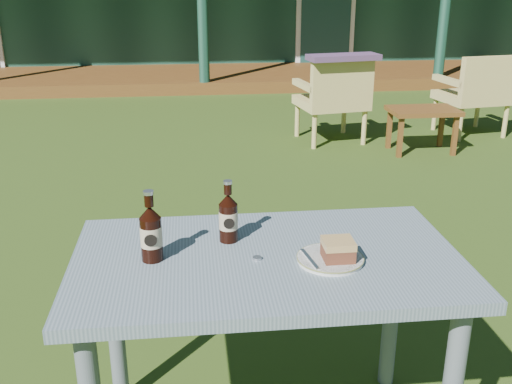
{
  "coord_description": "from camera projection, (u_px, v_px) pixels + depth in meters",
  "views": [
    {
      "loc": [
        -0.22,
        -3.25,
        1.54
      ],
      "look_at": [
        0.0,
        -1.3,
        0.82
      ],
      "focal_mm": 42.0,
      "sensor_mm": 36.0,
      "label": 1
    }
  ],
  "objects": [
    {
      "name": "ground",
      "position": [
        232.0,
        246.0,
        3.59
      ],
      "size": [
        80.0,
        80.0,
        0.0
      ],
      "primitive_type": "plane",
      "color": "#334916"
    },
    {
      "name": "cafe_table",
      "position": [
        267.0,
        284.0,
        1.89
      ],
      "size": [
        1.2,
        0.7,
        0.72
      ],
      "color": "slate",
      "rests_on": "ground"
    },
    {
      "name": "plate",
      "position": [
        330.0,
        259.0,
        1.81
      ],
      "size": [
        0.2,
        0.2,
        0.01
      ],
      "color": "silver",
      "rests_on": "cafe_table"
    },
    {
      "name": "cake_slice",
      "position": [
        338.0,
        249.0,
        1.79
      ],
      "size": [
        0.09,
        0.09,
        0.06
      ],
      "color": "#5A2D1C",
      "rests_on": "plate"
    },
    {
      "name": "fork",
      "position": [
        310.0,
        259.0,
        1.79
      ],
      "size": [
        0.03,
        0.14,
        0.0
      ],
      "primitive_type": "cube",
      "rotation": [
        0.0,
        0.0,
        0.16
      ],
      "color": "silver",
      "rests_on": "plate"
    },
    {
      "name": "cola_bottle_near",
      "position": [
        228.0,
        217.0,
        1.93
      ],
      "size": [
        0.06,
        0.06,
        0.21
      ],
      "color": "black",
      "rests_on": "cafe_table"
    },
    {
      "name": "cola_bottle_far",
      "position": [
        151.0,
        233.0,
        1.79
      ],
      "size": [
        0.07,
        0.07,
        0.22
      ],
      "color": "black",
      "rests_on": "cafe_table"
    },
    {
      "name": "bottle_cap",
      "position": [
        257.0,
        258.0,
        1.82
      ],
      "size": [
        0.03,
        0.03,
        0.01
      ],
      "primitive_type": "cylinder",
      "color": "silver",
      "rests_on": "cafe_table"
    },
    {
      "name": "armchair_left",
      "position": [
        334.0,
        96.0,
        5.61
      ],
      "size": [
        0.68,
        0.65,
        0.8
      ],
      "color": "tan",
      "rests_on": "ground"
    },
    {
      "name": "armchair_right",
      "position": [
        477.0,
        91.0,
        5.85
      ],
      "size": [
        0.67,
        0.64,
        0.8
      ],
      "color": "tan",
      "rests_on": "ground"
    },
    {
      "name": "floral_throw",
      "position": [
        344.0,
        57.0,
        5.34
      ],
      "size": [
        0.68,
        0.34,
        0.05
      ],
      "primitive_type": "cube",
      "rotation": [
        0.0,
        0.0,
        3.31
      ],
      "color": "#54385A",
      "rests_on": "armchair_left"
    },
    {
      "name": "side_table",
      "position": [
        423.0,
        115.0,
        5.35
      ],
      "size": [
        0.6,
        0.4,
        0.4
      ],
      "color": "brown",
      "rests_on": "ground"
    }
  ]
}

